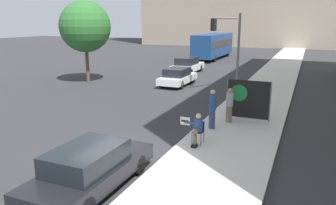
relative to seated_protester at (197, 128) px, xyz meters
The scene contains 12 objects.
ground_plane 3.25m from the seated_protester, 135.06° to the right, with size 160.00×160.00×0.00m, color #303033.
sidewalk_curb 12.85m from the seated_protester, 84.96° to the left, with size 3.71×90.00×0.15m, color beige.
seated_protester is the anchor object (origin of this frame).
jogger_on_sidewalk 2.13m from the seated_protester, 89.92° to the left, with size 0.34×0.34×1.79m.
pedestrian_behind 3.41m from the seated_protester, 81.58° to the left, with size 0.34×0.34×1.66m.
protest_banner 4.28m from the seated_protester, 73.39° to the left, with size 2.13×0.06×1.97m.
traffic_light_pole 10.47m from the seated_protester, 97.05° to the left, with size 2.27×2.04×5.22m.
parked_car_curbside 4.80m from the seated_protester, 112.42° to the right, with size 1.84×4.55×1.37m.
car_on_road_nearest 13.01m from the seated_protester, 115.08° to the left, with size 1.79×4.23×1.38m.
car_on_road_midblock 19.35m from the seated_protester, 111.16° to the left, with size 1.90×4.79×1.54m.
city_bus_on_road 32.46m from the seated_protester, 104.59° to the left, with size 2.60×11.43×3.27m.
street_tree_near_curb 16.88m from the seated_protester, 141.40° to the left, with size 4.08×4.08×6.52m.
Camera 1 is at (6.01, -9.45, 4.87)m, focal length 35.00 mm.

